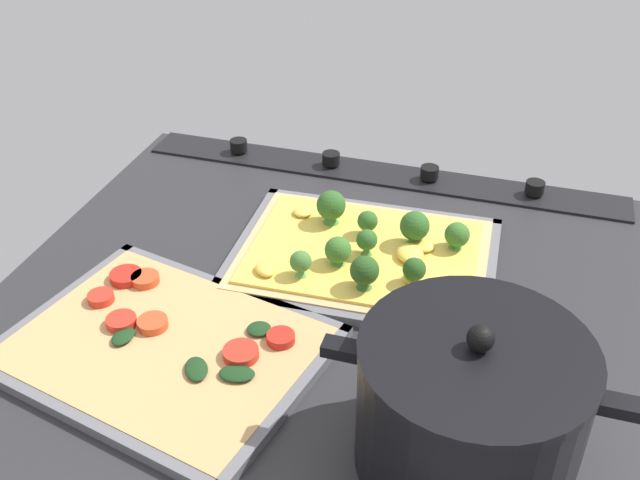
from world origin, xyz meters
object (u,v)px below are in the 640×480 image
object	(u,v)px
broccoli_pizza	(366,250)
veggie_pizza_back	(165,343)
cooking_pot	(470,407)
baking_tray_front	(363,260)
baking_tray_back	(165,350)

from	to	relation	value
broccoli_pizza	veggie_pizza_back	bearing A→B (deg)	52.42
cooking_pot	baking_tray_front	bearing A→B (deg)	-59.40
baking_tray_front	veggie_pizza_back	xyz separation A→B (cm)	(17.04, 22.68, 0.71)
veggie_pizza_back	cooking_pot	size ratio (longest dim) A/B	1.30
baking_tray_back	veggie_pizza_back	world-z (taller)	veggie_pizza_back
broccoli_pizza	veggie_pizza_back	xyz separation A→B (cm)	(17.42, 22.63, -0.90)
baking_tray_front	broccoli_pizza	xyz separation A→B (cm)	(-0.38, 0.05, 1.60)
baking_tray_back	veggie_pizza_back	bearing A→B (deg)	-79.49
broccoli_pizza	baking_tray_back	xyz separation A→B (cm)	(17.32, 23.13, -1.60)
cooking_pot	baking_tray_back	bearing A→B (deg)	-8.51
broccoli_pizza	baking_tray_back	distance (cm)	28.94
broccoli_pizza	baking_tray_front	bearing A→B (deg)	-7.03
broccoli_pizza	cooking_pot	world-z (taller)	cooking_pot
baking_tray_front	broccoli_pizza	distance (cm)	1.65
broccoli_pizza	cooking_pot	distance (cm)	32.93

